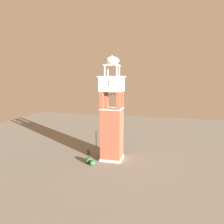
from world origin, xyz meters
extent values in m
plane|color=gray|center=(0.00, 0.00, 0.00)|extent=(80.00, 80.00, 0.00)
cube|color=brown|center=(0.00, 0.00, 4.29)|extent=(3.26, 3.26, 8.59)
cube|color=silver|center=(0.00, 0.00, 0.17)|extent=(3.46, 3.46, 0.35)
cube|color=black|center=(0.00, -1.65, 1.15)|extent=(1.10, 0.04, 2.20)
cylinder|color=silver|center=(0.00, -1.65, 2.55)|extent=(1.10, 0.04, 1.10)
cube|color=brown|center=(-1.35, -1.35, 10.04)|extent=(0.56, 0.56, 2.90)
cube|color=brown|center=(1.35, -1.35, 10.04)|extent=(0.56, 0.56, 2.90)
cube|color=brown|center=(-1.35, 1.35, 10.04)|extent=(0.56, 0.56, 2.90)
cube|color=brown|center=(1.35, 1.35, 10.04)|extent=(0.56, 0.56, 2.90)
cube|color=silver|center=(0.00, 0.00, 8.65)|extent=(3.42, 3.42, 0.12)
cone|color=#4C4C51|center=(0.73, 0.04, 10.95)|extent=(0.43, 0.43, 0.47)
cone|color=#4C4C51|center=(0.03, 0.73, 10.95)|extent=(0.42, 0.42, 0.35)
cone|color=#4C4C51|center=(-0.73, -0.11, 10.95)|extent=(0.50, 0.50, 0.39)
cone|color=#4C4C51|center=(-0.14, -0.72, 10.95)|extent=(0.39, 0.39, 0.44)
cube|color=silver|center=(0.00, 0.00, 12.62)|extent=(3.50, 3.50, 2.26)
cylinder|color=white|center=(0.00, -1.77, 12.62)|extent=(1.72, 0.05, 1.72)
torus|color=black|center=(0.00, -1.77, 12.62)|extent=(1.75, 0.06, 1.75)
cube|color=black|center=(0.20, -1.83, 12.53)|extent=(0.43, 0.03, 0.26)
cube|color=black|center=(0.06, -1.83, 12.96)|extent=(0.17, 0.03, 0.69)
cylinder|color=white|center=(0.00, 1.77, 12.62)|extent=(1.72, 0.05, 1.72)
torus|color=black|center=(0.00, 1.77, 12.62)|extent=(1.75, 0.06, 1.75)
cube|color=black|center=(0.20, 1.83, 12.53)|extent=(0.43, 0.03, 0.26)
cube|color=black|center=(0.06, 1.83, 12.96)|extent=(0.17, 0.03, 0.69)
cylinder|color=white|center=(-1.77, 0.00, 12.62)|extent=(0.05, 1.72, 1.72)
torus|color=black|center=(-1.77, 0.00, 12.62)|extent=(0.06, 1.75, 1.75)
cube|color=black|center=(-1.83, 0.20, 12.53)|extent=(0.03, 0.43, 0.26)
cube|color=black|center=(-1.83, 0.06, 12.96)|extent=(0.03, 0.17, 0.69)
cylinder|color=white|center=(1.77, 0.00, 12.62)|extent=(0.05, 1.72, 1.72)
torus|color=black|center=(1.77, 0.00, 12.62)|extent=(0.06, 1.75, 1.75)
cube|color=black|center=(1.83, 0.20, 12.53)|extent=(0.03, 0.43, 0.26)
cube|color=black|center=(1.83, 0.06, 12.96)|extent=(0.03, 0.17, 0.69)
cube|color=silver|center=(0.00, 0.00, 13.83)|extent=(3.86, 3.86, 0.16)
cylinder|color=silver|center=(-0.96, -0.96, 14.73)|extent=(0.22, 0.22, 1.63)
cylinder|color=silver|center=(0.96, -0.96, 14.73)|extent=(0.22, 0.22, 1.63)
cylinder|color=silver|center=(-0.96, 0.96, 14.73)|extent=(0.22, 0.22, 1.63)
cylinder|color=silver|center=(0.96, 0.96, 14.73)|extent=(0.22, 0.22, 1.63)
cube|color=silver|center=(0.00, 0.00, 15.60)|extent=(2.37, 2.37, 0.12)
ellipsoid|color=silver|center=(0.00, 0.00, 16.32)|extent=(2.29, 2.29, 1.31)
sphere|color=#B79338|center=(0.00, 0.00, 17.10)|extent=(0.24, 0.24, 0.24)
cube|color=brown|center=(-0.46, -4.04, 0.45)|extent=(0.80, 1.66, 0.06)
cube|color=brown|center=(-0.28, -3.99, 0.73)|extent=(0.42, 1.57, 0.44)
cube|color=#2D2D33|center=(-0.29, -4.74, 0.21)|extent=(0.40, 0.17, 0.42)
cube|color=#2D2D33|center=(-0.63, -3.34, 0.21)|extent=(0.40, 0.17, 0.42)
cylinder|color=black|center=(4.57, -5.09, 1.57)|extent=(0.12, 0.12, 3.15)
sphere|color=#F9EFCC|center=(4.57, -5.09, 3.33)|extent=(0.36, 0.36, 0.36)
cylinder|color=#38513D|center=(4.69, -0.93, 0.40)|extent=(0.52, 0.52, 0.80)
ellipsoid|color=#28562D|center=(2.33, 3.45, 0.41)|extent=(0.93, 0.93, 0.81)
ellipsoid|color=#28562D|center=(3.18, 2.78, 0.45)|extent=(1.19, 1.19, 0.90)
camera|label=1|loc=(-8.25, 32.36, 13.63)|focal=32.95mm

